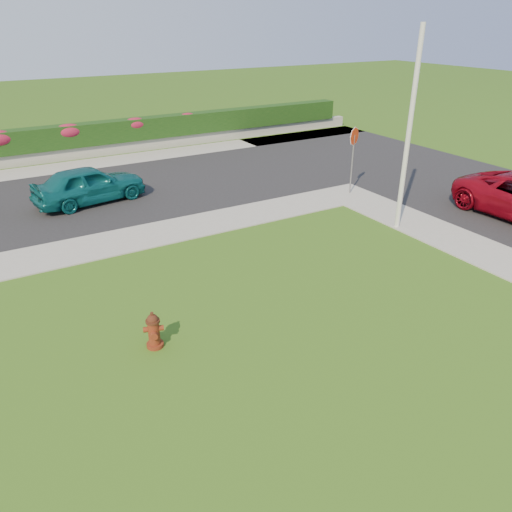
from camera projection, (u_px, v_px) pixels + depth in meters
ground at (366, 372)px, 10.20m from camera, size 120.00×120.00×0.00m
street_far at (14, 209)px, 18.79m from camera, size 26.00×8.00×0.04m
curb_corner at (347, 194)px, 20.39m from camera, size 2.00×2.00×0.04m
sidewalk_beyond at (89, 164)px, 24.51m from camera, size 34.00×2.00×0.04m
retaining_wall at (81, 152)px, 25.55m from camera, size 34.00×0.40×0.60m
hedge at (78, 135)px, 25.26m from camera, size 32.00×0.90×1.10m
fire_hydrant at (154, 331)px, 10.81m from camera, size 0.46×0.43×0.88m
sedan_teal at (89, 184)px, 19.14m from camera, size 4.44×2.37×1.44m
utility_pole at (409, 134)px, 15.82m from camera, size 0.16×0.16×6.43m
stop_sign at (354, 144)px, 19.62m from camera, size 0.69×0.31×2.71m
flower_clump_d at (69, 131)px, 24.87m from camera, size 1.43×0.92×0.71m
flower_clump_e at (135, 124)px, 26.42m from camera, size 1.29×0.83×0.64m
flower_clump_f at (188, 118)px, 27.78m from camera, size 1.07×0.69×0.54m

